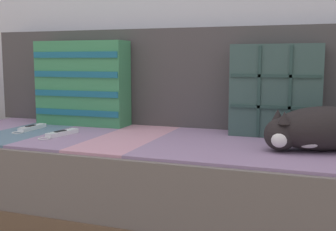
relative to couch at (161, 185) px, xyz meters
name	(u,v)px	position (x,y,z in m)	size (l,w,h in m)	color
couch	(161,185)	(0.00, 0.00, 0.00)	(2.06, 0.79, 0.41)	brown
sofa_backrest	(185,78)	(0.00, 0.33, 0.43)	(2.02, 0.14, 0.46)	#474242
throw_pillow_quilted	(276,91)	(0.44, 0.18, 0.39)	(0.36, 0.14, 0.38)	#38514C
throw_pillow_striped	(82,83)	(-0.47, 0.18, 0.41)	(0.45, 0.14, 0.40)	#3D8956
sleeping_cat	(317,130)	(0.60, -0.07, 0.28)	(0.40, 0.32, 0.15)	black
game_remote_near	(31,128)	(-0.61, -0.04, 0.21)	(0.05, 0.20, 0.02)	white
game_remote_far	(61,133)	(-0.40, -0.12, 0.21)	(0.08, 0.21, 0.02)	white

